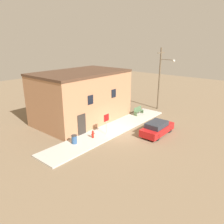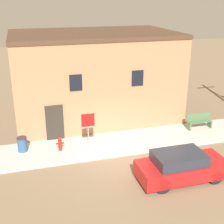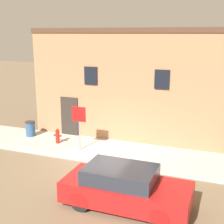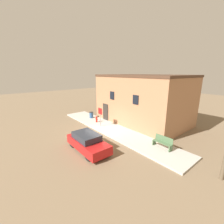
{
  "view_description": "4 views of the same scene",
  "coord_description": "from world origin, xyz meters",
  "px_view_note": "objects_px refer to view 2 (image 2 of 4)",
  "views": [
    {
      "loc": [
        -16.3,
        -12.24,
        8.98
      ],
      "look_at": [
        0.06,
        1.42,
        2.0
      ],
      "focal_mm": 35.0,
      "sensor_mm": 36.0,
      "label": 1
    },
    {
      "loc": [
        -4.36,
        -13.7,
        7.92
      ],
      "look_at": [
        0.06,
        1.42,
        2.0
      ],
      "focal_mm": 50.0,
      "sensor_mm": 36.0,
      "label": 2
    },
    {
      "loc": [
        5.0,
        -11.41,
        5.49
      ],
      "look_at": [
        0.06,
        1.42,
        2.0
      ],
      "focal_mm": 50.0,
      "sensor_mm": 36.0,
      "label": 3
    },
    {
      "loc": [
        11.69,
        -8.11,
        5.99
      ],
      "look_at": [
        0.06,
        1.42,
        2.0
      ],
      "focal_mm": 24.0,
      "sensor_mm": 36.0,
      "label": 4
    }
  ],
  "objects_px": {
    "bench": "(199,121)",
    "parked_car": "(181,166)",
    "trash_bin": "(22,144)",
    "fire_hydrant": "(60,144)",
    "stop_sign": "(88,125)"
  },
  "relations": [
    {
      "from": "fire_hydrant",
      "to": "bench",
      "type": "height_order",
      "value": "bench"
    },
    {
      "from": "fire_hydrant",
      "to": "stop_sign",
      "type": "bearing_deg",
      "value": -17.16
    },
    {
      "from": "bench",
      "to": "parked_car",
      "type": "bearing_deg",
      "value": -128.52
    },
    {
      "from": "trash_bin",
      "to": "parked_car",
      "type": "relative_size",
      "value": 0.19
    },
    {
      "from": "bench",
      "to": "parked_car",
      "type": "relative_size",
      "value": 0.38
    },
    {
      "from": "bench",
      "to": "trash_bin",
      "type": "xyz_separation_m",
      "value": [
        -10.58,
        -0.09,
        -0.06
      ]
    },
    {
      "from": "trash_bin",
      "to": "fire_hydrant",
      "type": "bearing_deg",
      "value": -13.09
    },
    {
      "from": "stop_sign",
      "to": "bench",
      "type": "height_order",
      "value": "stop_sign"
    },
    {
      "from": "stop_sign",
      "to": "parked_car",
      "type": "relative_size",
      "value": 0.51
    },
    {
      "from": "stop_sign",
      "to": "bench",
      "type": "xyz_separation_m",
      "value": [
        7.21,
        0.99,
        -1.0
      ]
    },
    {
      "from": "trash_bin",
      "to": "bench",
      "type": "bearing_deg",
      "value": 0.5
    },
    {
      "from": "fire_hydrant",
      "to": "trash_bin",
      "type": "distance_m",
      "value": 1.98
    },
    {
      "from": "fire_hydrant",
      "to": "parked_car",
      "type": "bearing_deg",
      "value": -39.85
    },
    {
      "from": "parked_car",
      "to": "bench",
      "type": "bearing_deg",
      "value": 51.48
    },
    {
      "from": "bench",
      "to": "trash_bin",
      "type": "bearing_deg",
      "value": -179.5
    }
  ]
}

